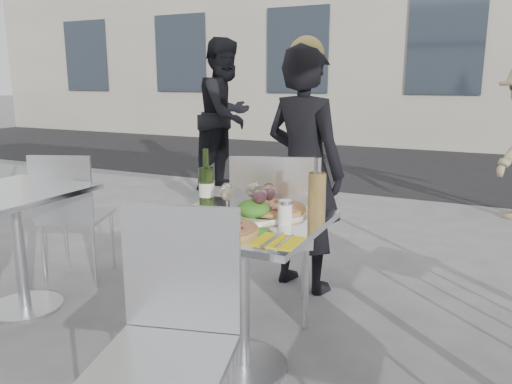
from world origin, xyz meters
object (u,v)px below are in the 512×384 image
at_px(salad_plate, 254,211).
at_px(wine_bottle, 206,185).
at_px(woman_diner, 304,171).
at_px(napkin_left, 157,227).
at_px(napkin_right, 278,241).
at_px(pizza_near, 220,229).
at_px(sugar_shaker, 285,212).
at_px(carafe, 317,195).
at_px(side_table_left, 17,224).
at_px(pedestrian_a, 226,115).
at_px(main_table, 242,264).
at_px(chair_near, 172,324).
at_px(side_chair_lfar, 70,207).
at_px(chair_far, 273,225).
at_px(pizza_far, 273,209).
at_px(wineglass_red_a, 259,196).
at_px(wineglass_white_b, 252,190).
at_px(wineglass_white_a, 227,193).
at_px(wineglass_red_b, 269,193).

xyz_separation_m(salad_plate, wine_bottle, (-0.30, 0.08, 0.08)).
bearing_deg(woman_diner, wine_bottle, 95.71).
bearing_deg(napkin_left, napkin_right, -11.45).
height_order(pizza_near, napkin_left, pizza_near).
xyz_separation_m(sugar_shaker, napkin_left, (-0.47, -0.30, -0.05)).
distance_m(carafe, napkin_left, 0.72).
height_order(side_table_left, pedestrian_a, pedestrian_a).
height_order(pedestrian_a, salad_plate, pedestrian_a).
relative_size(main_table, woman_diner, 0.47).
distance_m(wine_bottle, napkin_left, 0.42).
xyz_separation_m(main_table, salad_plate, (0.04, 0.05, 0.25)).
xyz_separation_m(chair_near, carafe, (0.24, 0.80, 0.31)).
bearing_deg(side_chair_lfar, main_table, 141.95).
xyz_separation_m(chair_near, side_chair_lfar, (-1.60, 1.11, -0.03)).
xyz_separation_m(side_table_left, side_chair_lfar, (-0.03, 0.45, -0.00)).
relative_size(side_table_left, napkin_right, 3.75).
xyz_separation_m(side_table_left, carafe, (1.81, 0.13, 0.33)).
bearing_deg(pizza_near, chair_far, 95.43).
bearing_deg(chair_near, carafe, 58.25).
xyz_separation_m(pizza_near, napkin_left, (-0.27, -0.08, -0.01)).
bearing_deg(pizza_far, salad_plate, -105.77).
relative_size(side_chair_lfar, pedestrian_a, 0.48).
bearing_deg(side_table_left, woman_diner, 37.29).
height_order(main_table, side_table_left, same).
relative_size(main_table, pizza_far, 2.10).
bearing_deg(chair_far, pedestrian_a, -79.08).
distance_m(side_table_left, side_chair_lfar, 0.45).
height_order(chair_near, wineglass_red_a, chair_near).
height_order(woman_diner, wine_bottle, woman_diner).
bearing_deg(woman_diner, pizza_far, 116.82).
bearing_deg(wineglass_red_a, salad_plate, 159.33).
distance_m(woman_diner, wineglass_white_b, 0.93).
bearing_deg(pizza_far, wineglass_white_a, -138.35).
distance_m(wineglass_white_b, wineglass_red_b, 0.10).
height_order(pizza_near, wineglass_red_b, wineglass_red_b).
relative_size(pedestrian_a, pizza_far, 5.29).
relative_size(main_table, pedestrian_a, 0.40).
bearing_deg(wineglass_red_b, carafe, 3.68).
relative_size(salad_plate, wineglass_red_a, 1.40).
xyz_separation_m(main_table, woman_diner, (-0.09, 1.07, 0.26)).
distance_m(chair_near, wineglass_red_a, 0.76).
relative_size(pizza_near, pizza_far, 0.90).
bearing_deg(side_chair_lfar, wineglass_white_a, 142.28).
height_order(chair_far, pizza_near, chair_far).
height_order(side_table_left, salad_plate, salad_plate).
height_order(pizza_far, wineglass_white_b, wineglass_white_b).
distance_m(side_table_left, sugar_shaker, 1.72).
height_order(chair_near, pizza_far, chair_near).
relative_size(chair_far, wineglass_red_b, 6.25).
bearing_deg(main_table, wineglass_red_b, 55.89).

